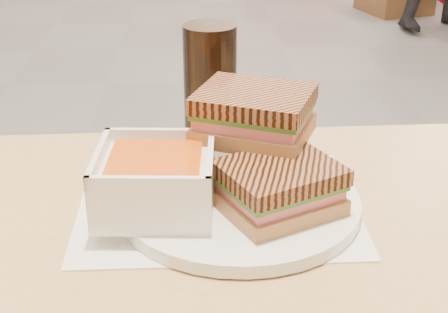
{
  "coord_description": "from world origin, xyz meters",
  "views": [
    {
      "loc": [
        -0.02,
        -2.67,
        1.14
      ],
      "look_at": [
        0.01,
        -2.0,
        0.82
      ],
      "focal_mm": 52.99,
      "sensor_mm": 36.0,
      "label": 1
    }
  ],
  "objects_px": {
    "plate": "(239,202)",
    "panini_lower": "(279,187)",
    "cola_glass": "(210,81)",
    "soup_bowl": "(156,182)"
  },
  "relations": [
    {
      "from": "plate",
      "to": "panini_lower",
      "type": "relative_size",
      "value": 1.81
    },
    {
      "from": "plate",
      "to": "cola_glass",
      "type": "bearing_deg",
      "value": 97.39
    },
    {
      "from": "plate",
      "to": "cola_glass",
      "type": "relative_size",
      "value": 1.72
    },
    {
      "from": "soup_bowl",
      "to": "cola_glass",
      "type": "distance_m",
      "value": 0.25
    },
    {
      "from": "soup_bowl",
      "to": "cola_glass",
      "type": "xyz_separation_m",
      "value": [
        0.07,
        0.24,
        0.03
      ]
    },
    {
      "from": "cola_glass",
      "to": "soup_bowl",
      "type": "bearing_deg",
      "value": -105.24
    },
    {
      "from": "plate",
      "to": "soup_bowl",
      "type": "relative_size",
      "value": 2.07
    },
    {
      "from": "plate",
      "to": "soup_bowl",
      "type": "bearing_deg",
      "value": -169.29
    },
    {
      "from": "soup_bowl",
      "to": "panini_lower",
      "type": "relative_size",
      "value": 0.87
    },
    {
      "from": "plate",
      "to": "panini_lower",
      "type": "distance_m",
      "value": 0.06
    }
  ]
}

